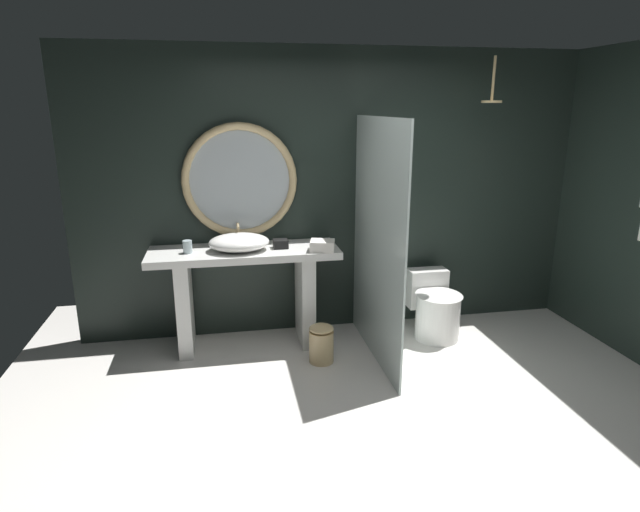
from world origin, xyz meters
The scene contains 12 objects.
ground_plane centered at (0.00, 0.00, 0.00)m, with size 5.76×5.76×0.00m, color silver.
back_wall_panel centered at (0.00, 1.90, 1.30)m, with size 4.80×0.10×2.60m, color #1E2823.
vanity_counter centered at (-0.90, 1.56, 0.59)m, with size 1.63×0.55×0.90m.
vessel_sink centered at (-0.94, 1.52, 0.97)m, with size 0.51×0.42×0.20m.
tumbler_cup centered at (-1.37, 1.52, 0.95)m, with size 0.08×0.08×0.11m, color silver.
tissue_box centered at (-0.59, 1.54, 0.93)m, with size 0.13×0.11×0.07m, color black.
round_wall_mirror centered at (-0.90, 1.81, 1.45)m, with size 1.01×0.07×1.01m.
shower_glass_panel centered at (0.17, 1.15, 1.01)m, with size 0.02×1.40×2.01m, color silver.
rain_shower_head centered at (1.27, 1.52, 2.17)m, with size 0.18×0.18×0.39m.
toilet centered at (0.84, 1.44, 0.27)m, with size 0.42×0.62×0.58m.
waste_bin centered at (-0.31, 1.11, 0.17)m, with size 0.21×0.21×0.33m.
folded_hand_towel centered at (-0.25, 1.38, 0.94)m, with size 0.20×0.18×0.09m, color silver.
Camera 1 is at (-1.07, -2.87, 2.09)m, focal length 29.54 mm.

